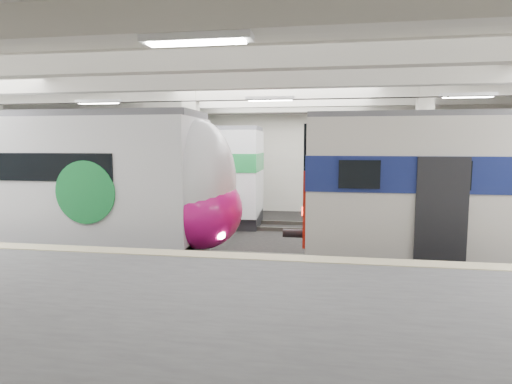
# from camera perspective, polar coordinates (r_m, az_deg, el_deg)

# --- Properties ---
(station_hall) EXTENTS (36.00, 24.00, 5.75)m
(station_hall) POSITION_cam_1_polar(r_m,az_deg,el_deg) (10.39, -0.78, 5.13)
(station_hall) COLOR black
(station_hall) RESTS_ON ground
(modern_emu) EXTENTS (13.73, 2.84, 4.43)m
(modern_emu) POSITION_cam_1_polar(r_m,az_deg,el_deg) (14.83, -26.52, 0.72)
(modern_emu) COLOR white
(modern_emu) RESTS_ON ground
(far_train) EXTENTS (13.11, 3.08, 4.20)m
(far_train) POSITION_cam_1_polar(r_m,az_deg,el_deg) (19.79, -18.49, 2.30)
(far_train) COLOR white
(far_train) RESTS_ON ground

